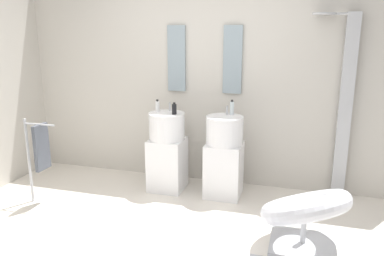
# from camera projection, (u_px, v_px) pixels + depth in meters

# --- Properties ---
(ground_plane) EXTENTS (4.80, 3.60, 0.04)m
(ground_plane) POSITION_uv_depth(u_px,v_px,m) (159.00, 245.00, 3.50)
(ground_plane) COLOR silver
(rear_partition) EXTENTS (4.80, 0.10, 2.60)m
(rear_partition) POSITION_uv_depth(u_px,v_px,m) (205.00, 78.00, 4.71)
(rear_partition) COLOR beige
(rear_partition) RESTS_ON ground_plane
(pedestal_sink_left) EXTENTS (0.42, 0.42, 1.04)m
(pedestal_sink_left) POSITION_uv_depth(u_px,v_px,m) (167.00, 151.00, 4.58)
(pedestal_sink_left) COLOR white
(pedestal_sink_left) RESTS_ON ground_plane
(pedestal_sink_right) EXTENTS (0.42, 0.42, 1.04)m
(pedestal_sink_right) POSITION_uv_depth(u_px,v_px,m) (224.00, 156.00, 4.40)
(pedestal_sink_right) COLOR white
(pedestal_sink_right) RESTS_ON ground_plane
(vanity_mirror_left) EXTENTS (0.22, 0.03, 0.78)m
(vanity_mirror_left) POSITION_uv_depth(u_px,v_px,m) (177.00, 59.00, 4.68)
(vanity_mirror_left) COLOR #8C9EA8
(vanity_mirror_right) EXTENTS (0.22, 0.03, 0.78)m
(vanity_mirror_right) POSITION_uv_depth(u_px,v_px,m) (233.00, 60.00, 4.50)
(vanity_mirror_right) COLOR #8C9EA8
(shower_column) EXTENTS (0.49, 0.24, 2.05)m
(shower_column) POSITION_uv_depth(u_px,v_px,m) (344.00, 104.00, 4.22)
(shower_column) COLOR #B7BABF
(shower_column) RESTS_ON ground_plane
(lounge_chair) EXTENTS (1.10, 1.10, 0.65)m
(lounge_chair) POSITION_uv_depth(u_px,v_px,m) (305.00, 212.00, 3.33)
(lounge_chair) COLOR #B7BABF
(lounge_chair) RESTS_ON ground_plane
(towel_rack) EXTENTS (0.37, 0.22, 0.95)m
(towel_rack) POSITION_uv_depth(u_px,v_px,m) (39.00, 149.00, 4.16)
(towel_rack) COLOR #B7BABF
(towel_rack) RESTS_ON ground_plane
(soap_bottle_white) EXTENTS (0.05, 0.05, 0.14)m
(soap_bottle_white) POSITION_uv_depth(u_px,v_px,m) (157.00, 106.00, 4.54)
(soap_bottle_white) COLOR white
(soap_bottle_white) RESTS_ON pedestal_sink_left
(soap_bottle_clear) EXTENTS (0.05, 0.05, 0.17)m
(soap_bottle_clear) POSITION_uv_depth(u_px,v_px,m) (232.00, 108.00, 4.38)
(soap_bottle_clear) COLOR silver
(soap_bottle_clear) RESTS_ON pedestal_sink_right
(soap_bottle_black) EXTENTS (0.05, 0.05, 0.13)m
(soap_bottle_black) POSITION_uv_depth(u_px,v_px,m) (174.00, 109.00, 4.39)
(soap_bottle_black) COLOR black
(soap_bottle_black) RESTS_ON pedestal_sink_left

